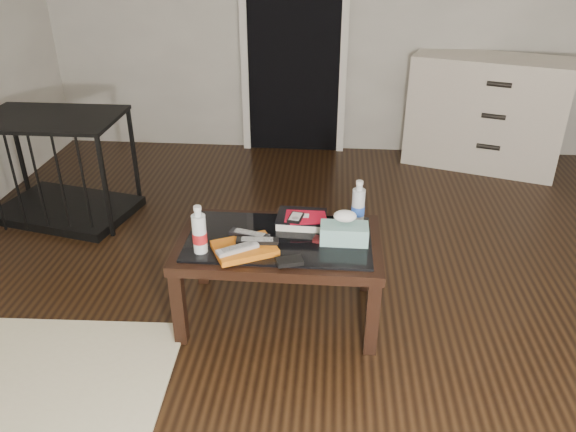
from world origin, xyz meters
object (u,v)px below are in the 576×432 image
at_px(textbook, 301,219).
at_px(water_bottle_left, 199,229).
at_px(coffee_table, 279,249).
at_px(dresser, 485,112).
at_px(water_bottle_right, 358,202).
at_px(tissue_box, 344,233).
at_px(pet_crate, 62,184).

distance_m(textbook, water_bottle_left, 0.56).
xyz_separation_m(coffee_table, textbook, (0.10, 0.16, 0.09)).
distance_m(dresser, textbook, 2.46).
distance_m(water_bottle_right, tissue_box, 0.22).
bearing_deg(textbook, coffee_table, -120.43).
distance_m(dresser, pet_crate, 3.32).
bearing_deg(dresser, pet_crate, -140.68).
bearing_deg(coffee_table, water_bottle_right, 25.23).
height_order(textbook, tissue_box, tissue_box).
bearing_deg(textbook, water_bottle_right, 7.70).
xyz_separation_m(pet_crate, water_bottle_left, (1.25, -1.17, 0.35)).
distance_m(pet_crate, water_bottle_right, 2.19).
distance_m(textbook, tissue_box, 0.27).
bearing_deg(textbook, water_bottle_left, -143.21).
xyz_separation_m(water_bottle_right, tissue_box, (-0.07, -0.19, -0.07)).
xyz_separation_m(textbook, water_bottle_left, (-0.46, -0.31, 0.10)).
xyz_separation_m(pet_crate, water_bottle_right, (1.99, -0.83, 0.35)).
xyz_separation_m(pet_crate, tissue_box, (1.92, -1.02, 0.28)).
bearing_deg(water_bottle_right, water_bottle_left, -155.42).
height_order(dresser, textbook, dresser).
relative_size(textbook, tissue_box, 1.09).
distance_m(coffee_table, water_bottle_right, 0.46).
xyz_separation_m(textbook, tissue_box, (0.22, -0.17, 0.02)).
distance_m(dresser, water_bottle_right, 2.30).
bearing_deg(water_bottle_left, coffee_table, 23.88).
distance_m(dresser, water_bottle_left, 2.99).
xyz_separation_m(dresser, pet_crate, (-3.09, -1.18, -0.22)).
distance_m(coffee_table, water_bottle_left, 0.43).
xyz_separation_m(pet_crate, textbook, (1.71, -0.86, 0.25)).
bearing_deg(water_bottle_left, pet_crate, 136.91).
height_order(coffee_table, tissue_box, tissue_box).
bearing_deg(water_bottle_right, pet_crate, 157.38).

